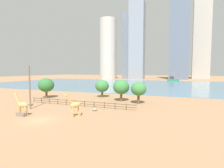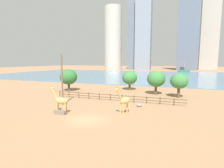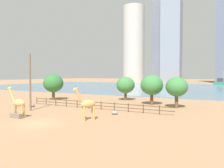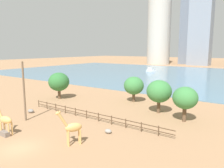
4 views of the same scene
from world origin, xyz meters
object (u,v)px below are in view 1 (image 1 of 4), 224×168
(boulder_by_pole, at_px, (31,104))
(tree_left_small, at_px, (46,85))
(tree_left_large, at_px, (102,86))
(utility_pole, at_px, (30,87))
(boat_sailboat, at_px, (173,80))
(giraffe_tall, at_px, (22,105))
(boat_ferry, at_px, (105,82))
(tree_center_broad, at_px, (121,87))
(feeding_trough, at_px, (21,115))
(boulder_near_fence, at_px, (95,109))
(tree_right_tall, at_px, (139,89))
(giraffe_companion, at_px, (75,105))

(boulder_by_pole, height_order, tree_left_small, tree_left_small)
(tree_left_large, relative_size, tree_left_small, 0.91)
(utility_pole, relative_size, boat_sailboat, 1.07)
(boulder_by_pole, bearing_deg, giraffe_tall, -52.08)
(tree_left_small, height_order, boat_ferry, tree_left_small)
(tree_center_broad, bearing_deg, feeding_trough, -119.61)
(feeding_trough, distance_m, boat_sailboat, 114.41)
(giraffe_tall, height_order, boulder_by_pole, giraffe_tall)
(giraffe_tall, xyz_separation_m, tree_center_broad, (11.75, 20.14, 1.72))
(feeding_trough, xyz_separation_m, tree_left_small, (-10.31, 17.97, 3.40))
(boulder_near_fence, xyz_separation_m, tree_right_tall, (6.48, 10.30, 3.29))
(tree_center_broad, bearing_deg, giraffe_companion, -99.06)
(tree_left_large, xyz_separation_m, tree_right_tall, (12.30, -6.36, 0.22))
(utility_pole, relative_size, boat_ferry, 1.93)
(boat_ferry, relative_size, boat_sailboat, 0.55)
(utility_pole, relative_size, boulder_near_fence, 9.44)
(giraffe_tall, bearing_deg, boulder_by_pole, -64.73)
(utility_pole, bearing_deg, tree_left_large, 69.57)
(tree_center_broad, relative_size, boat_sailboat, 0.67)
(boat_ferry, xyz_separation_m, boat_sailboat, (40.33, 31.99, 0.58))
(giraffe_tall, height_order, tree_left_small, tree_left_small)
(tree_center_broad, distance_m, boat_sailboat, 92.43)
(utility_pole, distance_m, boulder_near_fence, 14.20)
(boulder_near_fence, bearing_deg, feeding_trough, -140.87)
(boat_sailboat, bearing_deg, feeding_trough, -97.19)
(tree_center_broad, bearing_deg, tree_left_small, -173.49)
(utility_pole, height_order, tree_right_tall, utility_pole)
(tree_left_small, xyz_separation_m, boat_sailboat, (31.95, 94.36, -2.27))
(boulder_by_pole, distance_m, tree_left_small, 11.42)
(giraffe_tall, distance_m, giraffe_companion, 9.40)
(boulder_by_pole, bearing_deg, feeding_trough, -52.79)
(utility_pole, xyz_separation_m, feeding_trough, (3.10, -5.08, -4.16))
(tree_left_large, distance_m, boat_ferry, 60.09)
(boulder_by_pole, relative_size, boat_ferry, 0.25)
(feeding_trough, relative_size, boat_sailboat, 0.22)
(tree_center_broad, distance_m, tree_left_small, 22.10)
(boat_ferry, distance_m, boat_sailboat, 51.47)
(boulder_by_pole, bearing_deg, boat_ferry, 99.92)
(giraffe_tall, relative_size, utility_pole, 0.47)
(giraffe_tall, height_order, tree_center_broad, tree_center_broad)
(utility_pole, relative_size, tree_center_broad, 1.60)
(giraffe_tall, relative_size, tree_left_large, 0.81)
(utility_pole, xyz_separation_m, boat_sailboat, (24.73, 107.26, -3.03))
(giraffe_companion, distance_m, feeding_trough, 9.57)
(boat_sailboat, bearing_deg, giraffe_tall, -97.28)
(tree_left_small, relative_size, boat_sailboat, 0.68)
(giraffe_tall, relative_size, feeding_trough, 2.33)
(boulder_by_pole, height_order, feeding_trough, boulder_by_pole)
(boat_sailboat, bearing_deg, tree_left_large, -97.52)
(feeding_trough, xyz_separation_m, tree_right_tall, (16.58, 18.52, 3.26))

